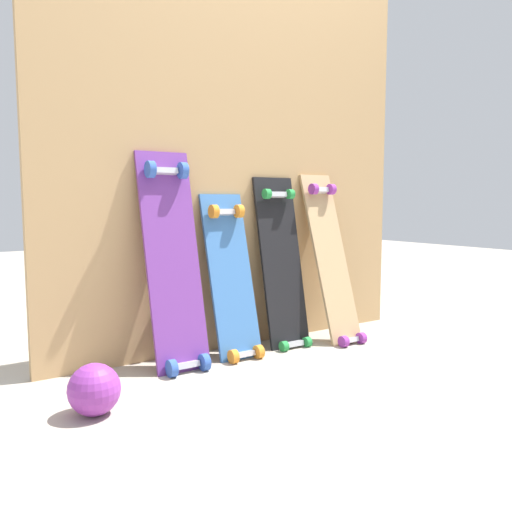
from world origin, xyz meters
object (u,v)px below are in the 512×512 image
Objects in this scene: skateboard_purple at (174,267)px; skateboard_natural at (332,264)px; skateboard_blue at (232,283)px; rubber_ball at (94,390)px; skateboard_black at (282,269)px.

skateboard_purple is 1.07× the size of skateboard_natural.
skateboard_purple is 1.21× the size of skateboard_blue.
rubber_ball is (-0.44, -0.32, -0.34)m from skateboard_purple.
skateboard_natural reaches higher than skateboard_blue.
skateboard_natural is at bearing -12.09° from skateboard_black.
skateboard_natural is at bearing -4.12° from skateboard_blue.
skateboard_purple is 1.09× the size of skateboard_black.
skateboard_blue is at bearing 1.04° from skateboard_purple.
skateboard_blue is 0.88× the size of skateboard_natural.
rubber_ball is (-1.03, -0.35, -0.29)m from skateboard_black.
skateboard_purple is 0.30m from skateboard_blue.
rubber_ball is at bearing -155.64° from skateboard_blue.
rubber_ball is at bearing -167.44° from skateboard_natural.
skateboard_natural is 1.36m from rubber_ball.
skateboard_purple reaches higher than skateboard_blue.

